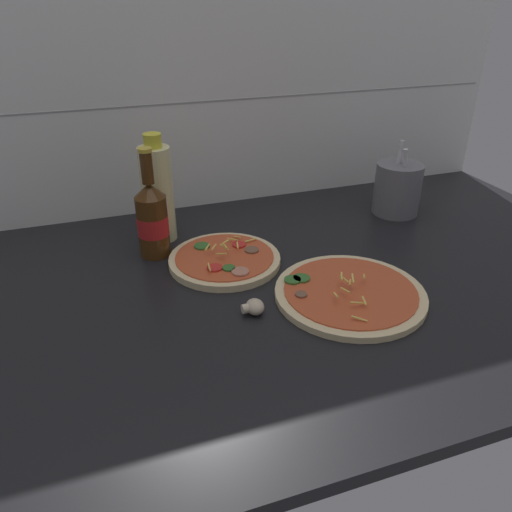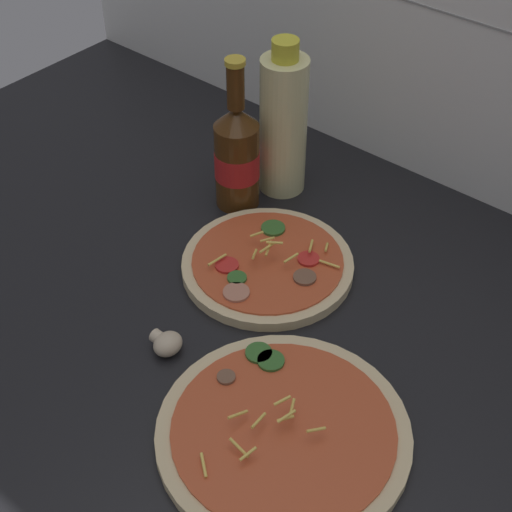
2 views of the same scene
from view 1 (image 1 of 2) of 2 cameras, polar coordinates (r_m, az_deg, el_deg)
The scene contains 8 objects.
counter_slab at distance 102.08cm, azimuth 3.34°, elevation -3.60°, with size 160.00×90.00×2.50cm.
tile_backsplash at distance 132.04cm, azimuth -4.08°, elevation 17.36°, with size 160.00×1.13×60.00cm.
pizza_near at distance 97.95cm, azimuth 10.64°, elevation -4.21°, with size 29.04×29.04×4.55cm.
pizza_far at distance 107.76cm, azimuth -3.59°, elevation -0.40°, with size 24.05×24.05×4.84cm.
beer_bottle at distance 110.15cm, azimuth -11.78°, elevation 4.23°, with size 6.80×6.80×24.22cm.
oil_bottle at distance 116.39cm, azimuth -11.18°, elevation 7.11°, with size 7.19×7.19×24.98cm.
mushroom_left at distance 91.35cm, azimuth -0.24°, elevation -5.85°, with size 4.14×3.94×2.76cm.
utensil_crock at distance 135.27cm, azimuth 15.87°, elevation 7.45°, with size 11.94×11.94×19.01cm.
Camera 1 is at (-33.88, -79.54, 55.52)cm, focal length 35.00 mm.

